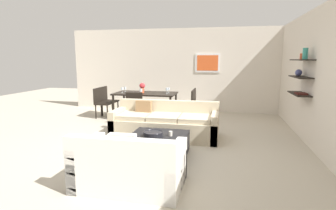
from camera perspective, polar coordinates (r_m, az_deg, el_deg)
name	(u,v)px	position (r m, az deg, el deg)	size (l,w,h in m)	color
ground_plane	(158,141)	(5.77, -2.05, -7.64)	(18.00, 18.00, 0.00)	#BCB29E
back_wall_unit	(193,70)	(8.94, 5.38, 7.32)	(8.40, 0.09, 2.70)	silver
right_wall_shelf_unit	(311,77)	(6.18, 27.90, 5.17)	(0.34, 8.20, 2.70)	silver
sofa_beige	(165,124)	(5.99, -0.62, -4.08)	(2.31, 0.90, 0.78)	beige
loveseat_white	(130,166)	(3.77, -8.09, -12.63)	(1.42, 0.90, 0.78)	white
coffee_table	(158,146)	(4.88, -2.13, -8.55)	(1.01, 0.99, 0.38)	black
decorative_bowl	(153,134)	(4.76, -3.15, -6.08)	(0.35, 0.35, 0.09)	black
candle_jar	(171,134)	(4.77, 0.56, -6.05)	(0.06, 0.06, 0.09)	silver
dining_table	(145,95)	(7.86, -4.80, 2.09)	(1.77, 0.95, 0.75)	black
dining_chair_left_far	(107,99)	(8.54, -12.70, 1.30)	(0.44, 0.44, 0.88)	black
dining_chair_right_far	(190,101)	(7.82, 4.77, 0.75)	(0.44, 0.44, 0.88)	black
dining_chair_foot	(136,106)	(7.06, -6.85, -0.27)	(0.44, 0.44, 0.88)	black
dining_chair_right_near	(188,104)	(7.41, 4.35, 0.25)	(0.44, 0.44, 0.88)	black
dining_chair_left_near	(101,101)	(8.16, -13.94, 0.86)	(0.44, 0.44, 0.88)	black
wine_glass_right_far	(169,89)	(7.79, 0.11, 3.40)	(0.07, 0.07, 0.16)	silver
wine_glass_left_far	(125,88)	(8.16, -9.04, 3.50)	(0.06, 0.06, 0.15)	silver
wine_glass_right_near	(167,89)	(7.56, -0.26, 3.31)	(0.06, 0.06, 0.18)	silver
wine_glass_left_near	(122,89)	(7.95, -9.66, 3.40)	(0.07, 0.07, 0.16)	silver
wine_glass_foot	(141,90)	(7.44, -5.75, 3.09)	(0.08, 0.08, 0.16)	silver
centerpiece_vase	(142,87)	(7.80, -5.46, 3.79)	(0.16, 0.16, 0.29)	#D85933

